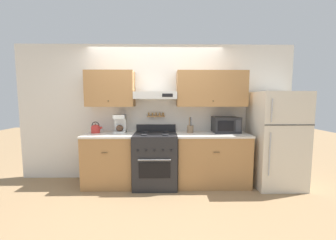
{
  "coord_description": "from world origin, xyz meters",
  "views": [
    {
      "loc": [
        0.17,
        -3.28,
        1.53
      ],
      "look_at": [
        0.22,
        0.28,
        1.17
      ],
      "focal_mm": 22.0,
      "sensor_mm": 36.0,
      "label": 1
    }
  ],
  "objects_px": {
    "refrigerator": "(276,139)",
    "utensil_crock": "(190,129)",
    "tea_kettle": "(96,128)",
    "stove_range": "(155,159)",
    "microwave": "(226,125)",
    "coffee_maker": "(120,124)"
  },
  "relations": [
    {
      "from": "refrigerator",
      "to": "utensil_crock",
      "type": "bearing_deg",
      "value": 173.56
    },
    {
      "from": "refrigerator",
      "to": "utensil_crock",
      "type": "relative_size",
      "value": 5.82
    },
    {
      "from": "refrigerator",
      "to": "tea_kettle",
      "type": "bearing_deg",
      "value": 177.0
    },
    {
      "from": "refrigerator",
      "to": "stove_range",
      "type": "bearing_deg",
      "value": 179.24
    },
    {
      "from": "microwave",
      "to": "coffee_maker",
      "type": "bearing_deg",
      "value": 179.76
    },
    {
      "from": "tea_kettle",
      "to": "coffee_maker",
      "type": "relative_size",
      "value": 0.62
    },
    {
      "from": "tea_kettle",
      "to": "utensil_crock",
      "type": "bearing_deg",
      "value": 0.0
    },
    {
      "from": "refrigerator",
      "to": "tea_kettle",
      "type": "height_order",
      "value": "refrigerator"
    },
    {
      "from": "microwave",
      "to": "utensil_crock",
      "type": "height_order",
      "value": "same"
    },
    {
      "from": "stove_range",
      "to": "tea_kettle",
      "type": "height_order",
      "value": "tea_kettle"
    },
    {
      "from": "refrigerator",
      "to": "utensil_crock",
      "type": "height_order",
      "value": "refrigerator"
    },
    {
      "from": "stove_range",
      "to": "utensil_crock",
      "type": "bearing_deg",
      "value": 12.5
    },
    {
      "from": "tea_kettle",
      "to": "refrigerator",
      "type": "bearing_deg",
      "value": -3.0
    },
    {
      "from": "coffee_maker",
      "to": "utensil_crock",
      "type": "relative_size",
      "value": 1.16
    },
    {
      "from": "stove_range",
      "to": "tea_kettle",
      "type": "relative_size",
      "value": 5.1
    },
    {
      "from": "coffee_maker",
      "to": "microwave",
      "type": "height_order",
      "value": "coffee_maker"
    },
    {
      "from": "utensil_crock",
      "to": "microwave",
      "type": "bearing_deg",
      "value": 1.55
    },
    {
      "from": "tea_kettle",
      "to": "coffee_maker",
      "type": "height_order",
      "value": "coffee_maker"
    },
    {
      "from": "refrigerator",
      "to": "microwave",
      "type": "relative_size",
      "value": 3.58
    },
    {
      "from": "coffee_maker",
      "to": "utensil_crock",
      "type": "bearing_deg",
      "value": -1.15
    },
    {
      "from": "stove_range",
      "to": "tea_kettle",
      "type": "distance_m",
      "value": 1.22
    },
    {
      "from": "stove_range",
      "to": "coffee_maker",
      "type": "bearing_deg",
      "value": 165.65
    }
  ]
}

